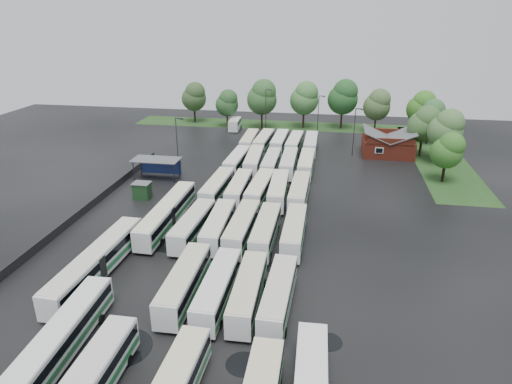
# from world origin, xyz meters

# --- Properties ---
(ground) EXTENTS (160.00, 160.00, 0.00)m
(ground) POSITION_xyz_m (0.00, 0.00, 0.00)
(ground) COLOR black
(ground) RESTS_ON ground
(brick_building) EXTENTS (10.07, 8.60, 5.39)m
(brick_building) POSITION_xyz_m (24.00, 42.77, 1.87)
(brick_building) COLOR maroon
(brick_building) RESTS_ON ground
(wash_shed) EXTENTS (8.20, 4.20, 3.58)m
(wash_shed) POSITION_xyz_m (-17.20, 22.02, 2.99)
(wash_shed) COLOR #2D2D30
(wash_shed) RESTS_ON ground
(utility_hut) EXTENTS (2.70, 2.20, 2.62)m
(utility_hut) POSITION_xyz_m (-16.20, 12.60, 1.32)
(utility_hut) COLOR black
(utility_hut) RESTS_ON ground
(grass_strip_north) EXTENTS (80.00, 10.00, 0.01)m
(grass_strip_north) POSITION_xyz_m (2.00, 64.80, 0.01)
(grass_strip_north) COLOR #1D3E15
(grass_strip_north) RESTS_ON ground
(grass_strip_east) EXTENTS (10.00, 50.00, 0.01)m
(grass_strip_east) POSITION_xyz_m (34.00, 42.80, 0.01)
(grass_strip_east) COLOR #1D3E15
(grass_strip_east) RESTS_ON ground
(west_fence) EXTENTS (0.10, 50.00, 1.20)m
(west_fence) POSITION_xyz_m (-22.20, 8.00, 0.60)
(west_fence) COLOR #2D2D30
(west_fence) RESTS_ON ground
(bus_r0c0) EXTENTS (2.55, 11.87, 3.30)m
(bus_r0c0) POSITION_xyz_m (-4.23, -25.76, 1.82)
(bus_r0c0) COLOR silver
(bus_r0c0) RESTS_ON ground
(bus_r1c1) EXTENTS (2.67, 12.07, 3.35)m
(bus_r1c1) POSITION_xyz_m (-1.38, -12.08, 1.84)
(bus_r1c1) COLOR silver
(bus_r1c1) RESTS_ON ground
(bus_r1c2) EXTENTS (2.55, 11.79, 3.28)m
(bus_r1c2) POSITION_xyz_m (2.19, -12.42, 1.80)
(bus_r1c2) COLOR silver
(bus_r1c2) RESTS_ON ground
(bus_r1c3) EXTENTS (2.68, 11.56, 3.21)m
(bus_r1c3) POSITION_xyz_m (5.26, -12.38, 1.76)
(bus_r1c3) COLOR silver
(bus_r1c3) RESTS_ON ground
(bus_r1c4) EXTENTS (2.73, 11.53, 3.19)m
(bus_r1c4) POSITION_xyz_m (8.32, -12.55, 1.76)
(bus_r1c4) COLOR silver
(bus_r1c4) RESTS_ON ground
(bus_r2c0) EXTENTS (3.06, 11.82, 3.26)m
(bus_r2c0) POSITION_xyz_m (-4.40, 0.94, 1.79)
(bus_r2c0) COLOR silver
(bus_r2c0) RESTS_ON ground
(bus_r2c1) EXTENTS (2.79, 11.73, 3.25)m
(bus_r2c1) POSITION_xyz_m (-1.12, 1.33, 1.79)
(bus_r2c1) COLOR silver
(bus_r2c1) RESTS_ON ground
(bus_r2c2) EXTENTS (2.79, 12.01, 3.33)m
(bus_r2c2) POSITION_xyz_m (1.97, 1.41, 1.83)
(bus_r2c2) COLOR silver
(bus_r2c2) RESTS_ON ground
(bus_r2c3) EXTENTS (2.56, 11.75, 3.27)m
(bus_r2c3) POSITION_xyz_m (5.05, 1.05, 1.80)
(bus_r2c3) COLOR silver
(bus_r2c3) RESTS_ON ground
(bus_r2c4) EXTENTS (2.48, 11.58, 3.22)m
(bus_r2c4) POSITION_xyz_m (8.60, 1.54, 1.77)
(bus_r2c4) COLOR silver
(bus_r2c4) RESTS_ON ground
(bus_r3c0) EXTENTS (2.99, 12.06, 3.33)m
(bus_r3c0) POSITION_xyz_m (-4.51, 14.48, 1.83)
(bus_r3c0) COLOR silver
(bus_r3c0) RESTS_ON ground
(bus_r3c1) EXTENTS (2.51, 11.48, 3.19)m
(bus_r3c1) POSITION_xyz_m (-1.16, 14.77, 1.76)
(bus_r3c1) COLOR silver
(bus_r3c1) RESTS_ON ground
(bus_r3c2) EXTENTS (3.09, 11.98, 3.31)m
(bus_r3c2) POSITION_xyz_m (2.12, 14.96, 1.82)
(bus_r3c2) COLOR silver
(bus_r3c2) RESTS_ON ground
(bus_r3c3) EXTENTS (2.94, 11.94, 3.30)m
(bus_r3c3) POSITION_xyz_m (5.00, 14.96, 1.82)
(bus_r3c3) COLOR silver
(bus_r3c3) RESTS_ON ground
(bus_r3c4) EXTENTS (2.66, 11.85, 3.29)m
(bus_r3c4) POSITION_xyz_m (8.23, 14.72, 1.81)
(bus_r3c4) COLOR silver
(bus_r3c4) RESTS_ON ground
(bus_r4c0) EXTENTS (2.91, 11.82, 3.27)m
(bus_r4c0) POSITION_xyz_m (-4.22, 28.06, 1.80)
(bus_r4c0) COLOR silver
(bus_r4c0) RESTS_ON ground
(bus_r4c1) EXTENTS (3.13, 12.10, 3.34)m
(bus_r4c1) POSITION_xyz_m (-1.16, 28.59, 1.84)
(bus_r4c1) COLOR silver
(bus_r4c1) RESTS_ON ground
(bus_r4c2) EXTENTS (2.53, 11.54, 3.21)m
(bus_r4c2) POSITION_xyz_m (2.09, 28.05, 1.76)
(bus_r4c2) COLOR silver
(bus_r4c2) RESTS_ON ground
(bus_r4c3) EXTENTS (2.66, 11.74, 3.26)m
(bus_r4c3) POSITION_xyz_m (5.24, 28.52, 1.79)
(bus_r4c3) COLOR silver
(bus_r4c3) RESTS_ON ground
(bus_r4c4) EXTENTS (2.54, 11.63, 3.23)m
(bus_r4c4) POSITION_xyz_m (8.40, 28.64, 1.78)
(bus_r4c4) COLOR silver
(bus_r4c4) RESTS_ON ground
(bus_r5c0) EXTENTS (2.63, 11.51, 3.19)m
(bus_r5c0) POSITION_xyz_m (-4.43, 41.94, 1.76)
(bus_r5c0) COLOR silver
(bus_r5c0) RESTS_ON ground
(bus_r5c1) EXTENTS (3.01, 11.81, 3.26)m
(bus_r5c1) POSITION_xyz_m (-1.39, 42.22, 1.79)
(bus_r5c1) COLOR silver
(bus_r5c1) RESTS_ON ground
(bus_r5c2) EXTENTS (2.74, 11.78, 3.27)m
(bus_r5c2) POSITION_xyz_m (1.96, 42.33, 1.80)
(bus_r5c2) COLOR silver
(bus_r5c2) RESTS_ON ground
(bus_r5c3) EXTENTS (2.99, 11.75, 3.24)m
(bus_r5c3) POSITION_xyz_m (5.13, 41.71, 1.78)
(bus_r5c3) COLOR silver
(bus_r5c3) RESTS_ON ground
(bus_r5c4) EXTENTS (2.52, 11.65, 3.24)m
(bus_r5c4) POSITION_xyz_m (8.49, 41.89, 1.78)
(bus_r5c4) COLOR silver
(bus_r5c4) RESTS_ON ground
(artic_bus_west_a) EXTENTS (3.02, 17.27, 3.19)m
(artic_bus_west_a) POSITION_xyz_m (-9.02, -22.82, 1.77)
(artic_bus_west_a) COLOR silver
(artic_bus_west_a) RESTS_ON ground
(artic_bus_west_b) EXTENTS (2.70, 17.72, 3.28)m
(artic_bus_west_b) POSITION_xyz_m (-8.97, 4.01, 1.82)
(artic_bus_west_b) COLOR silver
(artic_bus_west_b) RESTS_ON ground
(artic_bus_west_c) EXTENTS (3.15, 17.95, 3.32)m
(artic_bus_west_c) POSITION_xyz_m (-12.13, -9.74, 1.84)
(artic_bus_west_c) COLOR silver
(artic_bus_west_c) RESTS_ON ground
(minibus) EXTENTS (2.59, 6.35, 2.74)m
(minibus) POSITION_xyz_m (-10.93, 57.85, 1.52)
(minibus) COLOR silver
(minibus) RESTS_ON ground
(tree_north_0) EXTENTS (6.34, 6.34, 10.49)m
(tree_north_0) POSITION_xyz_m (-22.95, 64.44, 6.75)
(tree_north_0) COLOR black
(tree_north_0) RESTS_ON ground
(tree_north_1) EXTENTS (5.71, 5.71, 9.45)m
(tree_north_1) POSITION_xyz_m (-13.41, 60.92, 6.08)
(tree_north_1) COLOR #3C2920
(tree_north_1) RESTS_ON ground
(tree_north_2) EXTENTS (7.37, 7.37, 12.20)m
(tree_north_2) POSITION_xyz_m (-4.51, 60.66, 7.85)
(tree_north_2) COLOR black
(tree_north_2) RESTS_ON ground
(tree_north_3) EXTENTS (7.00, 7.00, 11.59)m
(tree_north_3) POSITION_xyz_m (5.66, 63.05, 7.45)
(tree_north_3) COLOR black
(tree_north_3) RESTS_ON ground
(tree_north_4) EXTENTS (7.35, 7.35, 12.18)m
(tree_north_4) POSITION_xyz_m (15.00, 64.04, 7.84)
(tree_north_4) COLOR black
(tree_north_4) RESTS_ON ground
(tree_north_5) EXTENTS (6.37, 6.37, 10.56)m
(tree_north_5) POSITION_xyz_m (22.98, 61.08, 6.79)
(tree_north_5) COLOR #352B1D
(tree_north_5) RESTS_ON ground
(tree_north_6) EXTENTS (5.64, 5.63, 9.33)m
(tree_north_6) POSITION_xyz_m (33.92, 62.33, 6.00)
(tree_north_6) COLOR black
(tree_north_6) RESTS_ON ground
(tree_east_0) EXTENTS (5.38, 5.34, 8.85)m
(tree_east_0) POSITION_xyz_m (32.10, 28.13, 5.69)
(tree_east_0) COLOR black
(tree_east_0) RESTS_ON ground
(tree_east_1) EXTENTS (6.49, 6.49, 10.75)m
(tree_east_1) POSITION_xyz_m (33.80, 38.43, 6.91)
(tree_east_1) COLOR black
(tree_east_1) RESTS_ON ground
(tree_east_2) EXTENTS (6.28, 6.28, 10.40)m
(tree_east_2) POSITION_xyz_m (30.71, 43.02, 6.69)
(tree_east_2) COLOR #3C2E20
(tree_east_2) RESTS_ON ground
(tree_east_3) EXTENTS (6.02, 6.02, 9.98)m
(tree_east_3) POSITION_xyz_m (33.70, 52.90, 6.42)
(tree_east_3) COLOR black
(tree_east_3) RESTS_ON ground
(tree_east_4) EXTENTS (6.46, 6.46, 10.69)m
(tree_east_4) POSITION_xyz_m (32.74, 59.39, 6.88)
(tree_east_4) COLOR #352616
(tree_east_4) RESTS_ON ground
(lamp_post_ne) EXTENTS (1.50, 0.29, 9.75)m
(lamp_post_ne) POSITION_xyz_m (17.11, 40.71, 5.66)
(lamp_post_ne) COLOR #2D2D30
(lamp_post_ne) RESTS_ON ground
(lamp_post_nw) EXTENTS (1.58, 0.31, 10.28)m
(lamp_post_nw) POSITION_xyz_m (-14.12, 24.67, 5.97)
(lamp_post_nw) COLOR #2D2D30
(lamp_post_nw) RESTS_ON ground
(lamp_post_back_w) EXTENTS (1.63, 0.32, 10.59)m
(lamp_post_back_w) POSITION_xyz_m (-2.78, 55.41, 6.15)
(lamp_post_back_w) COLOR #2D2D30
(lamp_post_back_w) RESTS_ON ground
(lamp_post_back_e) EXTENTS (1.47, 0.29, 9.53)m
(lamp_post_back_e) POSITION_xyz_m (9.44, 55.04, 5.54)
(lamp_post_back_e) COLOR #2D2D30
(lamp_post_back_e) RESTS_ON ground
(puddle_0) EXTENTS (5.25, 5.25, 0.01)m
(puddle_0) POSITION_xyz_m (-4.53, -20.10, 0.00)
(puddle_0) COLOR black
(puddle_0) RESTS_ON ground
(puddle_1) EXTENTS (3.04, 3.04, 0.01)m
(puddle_1) POSITION_xyz_m (6.34, -20.34, 0.00)
(puddle_1) COLOR black
(puddle_1) RESTS_ON ground
(puddle_2) EXTENTS (8.05, 8.05, 0.01)m
(puddle_2) POSITION_xyz_m (-6.73, 0.58, 0.00)
(puddle_2) COLOR black
(puddle_2) RESTS_ON ground
(puddle_3) EXTENTS (3.24, 3.24, 0.01)m
(puddle_3) POSITION_xyz_m (5.31, -4.46, 0.00)
(puddle_3) COLOR black
(puddle_3) RESTS_ON ground
(puddle_4) EXTENTS (2.60, 2.60, 0.01)m
(puddle_4) POSITION_xyz_m (13.30, -16.37, 0.00)
(puddle_4) COLOR black
(puddle_4) RESTS_ON ground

